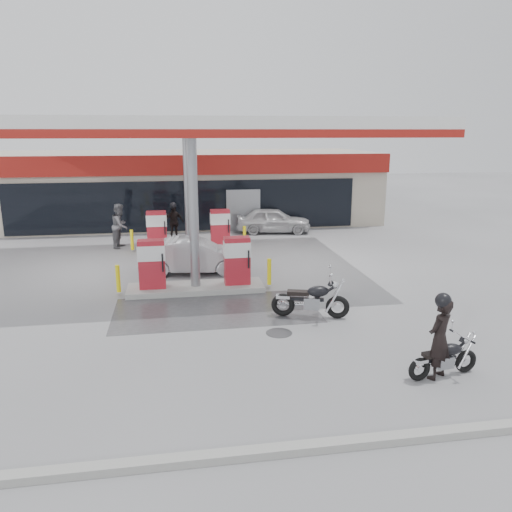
{
  "coord_description": "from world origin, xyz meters",
  "views": [
    {
      "loc": [
        -0.61,
        -14.03,
        5.2
      ],
      "look_at": [
        1.98,
        1.64,
        1.2
      ],
      "focal_mm": 35.0,
      "sensor_mm": 36.0,
      "label": 1
    }
  ],
  "objects_px": {
    "pump_island_near": "(195,270)",
    "sedan_white": "(273,220)",
    "biker_walking": "(174,222)",
    "pump_island_far": "(189,234)",
    "hatchback_silver": "(194,256)",
    "parked_motorcycle": "(312,300)",
    "parked_car_right": "(264,213)",
    "parked_car_left": "(61,217)",
    "biker_main": "(440,339)",
    "attendant": "(120,226)",
    "main_motorcycle": "(445,359)"
  },
  "relations": [
    {
      "from": "main_motorcycle",
      "to": "biker_walking",
      "type": "bearing_deg",
      "value": 101.45
    },
    {
      "from": "pump_island_near",
      "to": "sedan_white",
      "type": "bearing_deg",
      "value": 64.01
    },
    {
      "from": "parked_motorcycle",
      "to": "parked_car_right",
      "type": "distance_m",
      "value": 15.07
    },
    {
      "from": "pump_island_far",
      "to": "parked_car_left",
      "type": "relative_size",
      "value": 1.09
    },
    {
      "from": "main_motorcycle",
      "to": "sedan_white",
      "type": "distance_m",
      "value": 16.13
    },
    {
      "from": "pump_island_near",
      "to": "parked_car_left",
      "type": "relative_size",
      "value": 1.09
    },
    {
      "from": "hatchback_silver",
      "to": "parked_car_right",
      "type": "relative_size",
      "value": 0.97
    },
    {
      "from": "pump_island_near",
      "to": "sedan_white",
      "type": "relative_size",
      "value": 1.33
    },
    {
      "from": "biker_main",
      "to": "attendant",
      "type": "bearing_deg",
      "value": -92.91
    },
    {
      "from": "parked_car_right",
      "to": "attendant",
      "type": "bearing_deg",
      "value": 147.39
    },
    {
      "from": "pump_island_near",
      "to": "main_motorcycle",
      "type": "distance_m",
      "value": 8.56
    },
    {
      "from": "sedan_white",
      "to": "parked_car_left",
      "type": "relative_size",
      "value": 0.82
    },
    {
      "from": "attendant",
      "to": "hatchback_silver",
      "type": "xyz_separation_m",
      "value": [
        3.13,
        -4.8,
        -0.35
      ]
    },
    {
      "from": "main_motorcycle",
      "to": "sedan_white",
      "type": "bearing_deg",
      "value": 82.75
    },
    {
      "from": "attendant",
      "to": "hatchback_silver",
      "type": "relative_size",
      "value": 0.51
    },
    {
      "from": "sedan_white",
      "to": "parked_car_left",
      "type": "xyz_separation_m",
      "value": [
        -11.15,
        2.8,
        0.03
      ]
    },
    {
      "from": "parked_motorcycle",
      "to": "sedan_white",
      "type": "relative_size",
      "value": 0.57
    },
    {
      "from": "biker_main",
      "to": "parked_car_right",
      "type": "xyz_separation_m",
      "value": [
        -0.36,
        18.95,
        -0.33
      ]
    },
    {
      "from": "parked_car_left",
      "to": "biker_walking",
      "type": "bearing_deg",
      "value": -135.6
    },
    {
      "from": "hatchback_silver",
      "to": "parked_car_right",
      "type": "xyz_separation_m",
      "value": [
        4.43,
        9.8,
        -0.09
      ]
    },
    {
      "from": "hatchback_silver",
      "to": "parked_car_left",
      "type": "xyz_separation_m",
      "value": [
        -6.73,
        9.8,
        0.03
      ]
    },
    {
      "from": "pump_island_near",
      "to": "sedan_white",
      "type": "xyz_separation_m",
      "value": [
        4.49,
        9.2,
        -0.05
      ]
    },
    {
      "from": "hatchback_silver",
      "to": "biker_walking",
      "type": "height_order",
      "value": "biker_walking"
    },
    {
      "from": "pump_island_near",
      "to": "biker_walking",
      "type": "relative_size",
      "value": 2.95
    },
    {
      "from": "pump_island_far",
      "to": "sedan_white",
      "type": "bearing_deg",
      "value": 35.51
    },
    {
      "from": "pump_island_far",
      "to": "attendant",
      "type": "height_order",
      "value": "attendant"
    },
    {
      "from": "parked_car_left",
      "to": "hatchback_silver",
      "type": "bearing_deg",
      "value": -158.78
    },
    {
      "from": "pump_island_near",
      "to": "biker_main",
      "type": "height_order",
      "value": "biker_main"
    },
    {
      "from": "pump_island_far",
      "to": "biker_walking",
      "type": "height_order",
      "value": "pump_island_far"
    },
    {
      "from": "pump_island_far",
      "to": "hatchback_silver",
      "type": "distance_m",
      "value": 3.8
    },
    {
      "from": "parked_car_left",
      "to": "biker_walking",
      "type": "relative_size",
      "value": 2.7
    },
    {
      "from": "main_motorcycle",
      "to": "attendant",
      "type": "bearing_deg",
      "value": 111.01
    },
    {
      "from": "biker_main",
      "to": "sedan_white",
      "type": "relative_size",
      "value": 0.47
    },
    {
      "from": "pump_island_near",
      "to": "hatchback_silver",
      "type": "height_order",
      "value": "pump_island_near"
    },
    {
      "from": "pump_island_far",
      "to": "parked_car_right",
      "type": "relative_size",
      "value": 1.25
    },
    {
      "from": "biker_main",
      "to": "sedan_white",
      "type": "height_order",
      "value": "biker_main"
    },
    {
      "from": "main_motorcycle",
      "to": "parked_car_right",
      "type": "relative_size",
      "value": 0.42
    },
    {
      "from": "attendant",
      "to": "parked_car_right",
      "type": "xyz_separation_m",
      "value": [
        7.57,
        5.0,
        -0.44
      ]
    },
    {
      "from": "pump_island_far",
      "to": "parked_motorcycle",
      "type": "xyz_separation_m",
      "value": [
        3.15,
        -9.01,
        -0.2
      ]
    },
    {
      "from": "pump_island_far",
      "to": "pump_island_near",
      "type": "bearing_deg",
      "value": -90.0
    },
    {
      "from": "biker_main",
      "to": "parked_motorcycle",
      "type": "xyz_separation_m",
      "value": [
        -1.71,
        3.94,
        -0.4
      ]
    },
    {
      "from": "main_motorcycle",
      "to": "biker_walking",
      "type": "height_order",
      "value": "biker_walking"
    },
    {
      "from": "hatchback_silver",
      "to": "parked_car_left",
      "type": "height_order",
      "value": "parked_car_left"
    },
    {
      "from": "biker_main",
      "to": "attendant",
      "type": "xyz_separation_m",
      "value": [
        -7.93,
        13.95,
        0.1
      ]
    },
    {
      "from": "parked_motorcycle",
      "to": "hatchback_silver",
      "type": "bearing_deg",
      "value": 137.18
    },
    {
      "from": "attendant",
      "to": "parked_car_left",
      "type": "distance_m",
      "value": 6.17
    },
    {
      "from": "parked_car_right",
      "to": "sedan_white",
      "type": "bearing_deg",
      "value": -156.37
    },
    {
      "from": "attendant",
      "to": "parked_car_right",
      "type": "height_order",
      "value": "attendant"
    },
    {
      "from": "main_motorcycle",
      "to": "sedan_white",
      "type": "height_order",
      "value": "sedan_white"
    },
    {
      "from": "parked_car_left",
      "to": "attendant",
      "type": "bearing_deg",
      "value": -157.53
    }
  ]
}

